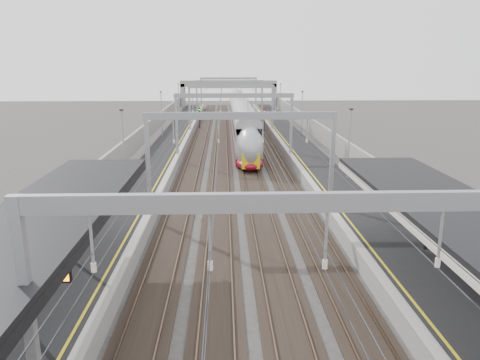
{
  "coord_description": "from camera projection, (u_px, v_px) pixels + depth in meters",
  "views": [
    {
      "loc": [
        -1.11,
        -9.25,
        10.76
      ],
      "look_at": [
        0.0,
        23.22,
        2.62
      ],
      "focal_mm": 35.0,
      "sensor_mm": 36.0,
      "label": 1
    }
  ],
  "objects": [
    {
      "name": "train",
      "position": [
        242.0,
        123.0,
        69.27
      ],
      "size": [
        2.85,
        51.9,
        4.5
      ],
      "color": "maroon",
      "rests_on": "ground"
    },
    {
      "name": "platform_right",
      "position": [
        301.0,
        152.0,
        55.39
      ],
      "size": [
        4.0,
        120.0,
        1.0
      ],
      "primitive_type": "cube",
      "color": "black",
      "rests_on": "ground"
    },
    {
      "name": "wall_right",
      "position": [
        328.0,
        143.0,
        55.23
      ],
      "size": [
        0.3,
        120.0,
        3.2
      ],
      "primitive_type": "cube",
      "color": "gray",
      "rests_on": "ground"
    },
    {
      "name": "platform_left",
      "position": [
        166.0,
        153.0,
        54.86
      ],
      "size": [
        4.0,
        120.0,
        1.0
      ],
      "primitive_type": "cube",
      "color": "black",
      "rests_on": "ground"
    },
    {
      "name": "wall_left",
      "position": [
        138.0,
        144.0,
        54.48
      ],
      "size": [
        0.3,
        120.0,
        3.2
      ],
      "primitive_type": "cube",
      "color": "gray",
      "rests_on": "ground"
    },
    {
      "name": "signal_green",
      "position": [
        199.0,
        115.0,
        77.99
      ],
      "size": [
        0.32,
        0.32,
        3.48
      ],
      "color": "black",
      "rests_on": "ground"
    },
    {
      "name": "overbridge",
      "position": [
        229.0,
        87.0,
        107.27
      ],
      "size": [
        22.0,
        2.2,
        6.9
      ],
      "color": "gray",
      "rests_on": "ground"
    },
    {
      "name": "signal_red_far",
      "position": [
        264.0,
        116.0,
        75.48
      ],
      "size": [
        0.32,
        0.32,
        3.48
      ],
      "color": "black",
      "rests_on": "ground"
    },
    {
      "name": "signal_red_near",
      "position": [
        251.0,
        116.0,
        75.45
      ],
      "size": [
        0.32,
        0.32,
        3.48
      ],
      "color": "black",
      "rests_on": "ground"
    },
    {
      "name": "overhead_line",
      "position": [
        232.0,
        100.0,
        60.16
      ],
      "size": [
        13.0,
        140.0,
        6.6
      ],
      "color": "gray",
      "rests_on": "platform_left"
    },
    {
      "name": "tracks",
      "position": [
        234.0,
        156.0,
        55.23
      ],
      "size": [
        11.4,
        140.0,
        0.2
      ],
      "color": "black",
      "rests_on": "ground"
    }
  ]
}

